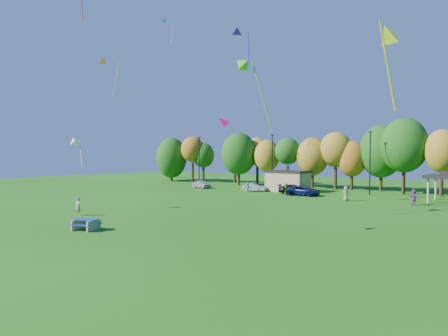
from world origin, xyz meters
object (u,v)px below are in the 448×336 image
Objects in this scene: picnic_table at (86,224)px; car_a at (201,184)px; car_b at (254,187)px; kite_flyer at (78,207)px; car_d at (294,189)px; car_c at (303,191)px.

picnic_table is 38.50m from car_a.
picnic_table is 0.62× the size of car_b.
kite_flyer is (-6.87, 3.74, 0.38)m from picnic_table.
picnic_table is at bearing -33.50° from kite_flyer.
car_b is (-0.10, 30.94, -0.24)m from kite_flyer.
car_d is (-0.22, 34.98, 0.18)m from picnic_table.
car_c is (8.76, 29.79, -0.18)m from kite_flyer.
car_d is at bearing -100.95° from car_b.
car_b is at bearing -71.55° from car_a.
car_b is at bearing 83.13° from picnic_table.
car_b is 8.94m from car_c.
car_c reaches higher than car_a.
picnic_table is 33.58m from car_c.
car_b is 0.77× the size of car_c.
car_d is at bearing -71.38° from car_a.
car_d is (17.31, 0.71, -0.01)m from car_a.
kite_flyer is at bearing 133.22° from picnic_table.
car_c reaches higher than car_d.
car_b is (-6.97, 34.68, 0.13)m from picnic_table.
car_c is at bearing -75.93° from car_a.
kite_flyer is at bearing 166.63° from car_b.
car_b is at bearing 77.90° from car_d.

